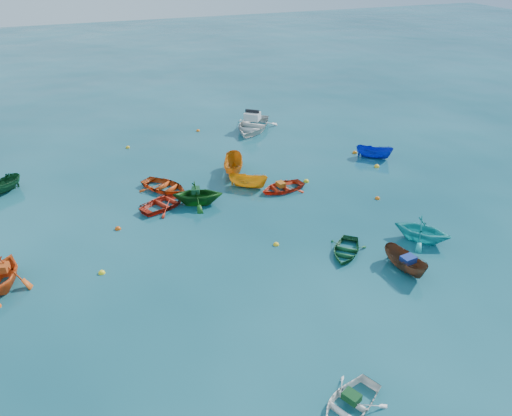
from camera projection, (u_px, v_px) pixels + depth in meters
name	position (u px, v px, depth m)	size (l,w,h in m)	color
ground	(291.00, 261.00, 24.55)	(160.00, 160.00, 0.00)	#093643
dinghy_white_near	(349.00, 407.00, 17.02)	(1.95, 2.73, 0.57)	white
sampan_brown_mid	(404.00, 269.00, 23.96)	(1.00, 2.66, 1.03)	#54321E
dinghy_orange_w	(5.00, 286.00, 22.85)	(2.65, 3.08, 1.62)	#E55315
sampan_yellow_mid	(248.00, 187.00, 31.67)	(0.96, 2.56, 0.99)	orange
dinghy_green_e	(345.00, 253.00, 25.18)	(1.89, 2.64, 0.55)	#124F28
dinghy_cyan_se	(420.00, 241.00, 26.19)	(2.48, 2.88, 1.52)	#1CADAF
dinghy_red_nw	(165.00, 206.00, 29.48)	(2.24, 3.14, 0.65)	red
sampan_orange_n	(234.00, 174.00, 33.45)	(1.25, 3.32, 1.29)	#C76C12
dinghy_green_n	(198.00, 204.00, 29.73)	(2.52, 2.92, 1.54)	#125015
dinghy_red_ne	(282.00, 190.00, 31.31)	(2.07, 2.90, 0.60)	red
sampan_blue_far	(374.00, 158.00, 35.81)	(0.97, 2.58, 1.00)	#0D20AD
dinghy_red_far	(165.00, 190.00, 31.36)	(2.34, 3.27, 0.68)	#CB4210
sampan_green_far	(1.00, 194.00, 30.84)	(1.09, 2.89, 1.12)	#0F411F
motorboat_white	(252.00, 130.00, 40.85)	(3.47, 4.85, 1.61)	silver
tarp_green_a	(352.00, 397.00, 16.88)	(0.58, 0.44, 0.28)	#10411C
tarp_blue_a	(408.00, 259.00, 23.51)	(0.66, 0.50, 0.32)	navy
tarp_orange_a	(0.00, 268.00, 22.41)	(0.71, 0.54, 0.34)	#C24413
tarp_green_b	(196.00, 190.00, 29.28)	(0.61, 0.46, 0.30)	#0F3F1F
tarp_orange_b	(281.00, 184.00, 31.06)	(0.57, 0.43, 0.28)	#B75912
buoy_ye_a	(276.00, 245.00, 25.83)	(0.31, 0.31, 0.31)	yellow
buoy_or_b	(377.00, 199.00, 30.29)	(0.31, 0.31, 0.31)	orange
buoy_ye_b	(102.00, 273.00, 23.69)	(0.33, 0.33, 0.33)	yellow
buoy_or_c	(118.00, 229.00, 27.19)	(0.34, 0.34, 0.34)	#D14A0B
buoy_ye_c	(306.00, 182.00, 32.35)	(0.37, 0.37, 0.37)	gold
buoy_or_d	(355.00, 153.00, 36.54)	(0.36, 0.36, 0.36)	orange
buoy_ye_d	(128.00, 148.00, 37.44)	(0.31, 0.31, 0.31)	gold
buoy_or_e	(198.00, 131.00, 40.58)	(0.31, 0.31, 0.31)	orange
buoy_ye_e	(377.00, 167.00, 34.39)	(0.37, 0.37, 0.37)	yellow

